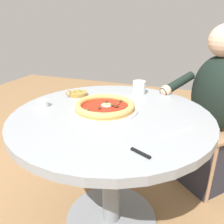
# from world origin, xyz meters

# --- Properties ---
(ground_plane) EXTENTS (6.00, 6.00, 0.02)m
(ground_plane) POSITION_xyz_m (0.00, 0.00, -0.01)
(ground_plane) COLOR olive
(dining_table) EXTENTS (1.00, 1.00, 0.72)m
(dining_table) POSITION_xyz_m (0.00, 0.00, 0.57)
(dining_table) COLOR gray
(dining_table) RESTS_ON ground
(pizza_on_plate) EXTENTS (0.34, 0.34, 0.04)m
(pizza_on_plate) POSITION_xyz_m (-0.02, -0.04, 0.74)
(pizza_on_plate) COLOR white
(pizza_on_plate) RESTS_ON dining_table
(water_glass) EXTENTS (0.08, 0.08, 0.08)m
(water_glass) POSITION_xyz_m (-0.35, 0.05, 0.75)
(water_glass) COLOR silver
(water_glass) RESTS_ON dining_table
(steak_knife) EXTENTS (0.10, 0.19, 0.01)m
(steak_knife) POSITION_xyz_m (0.29, 0.20, 0.72)
(steak_knife) COLOR silver
(steak_knife) RESTS_ON dining_table
(ramekin_capers) EXTENTS (0.06, 0.06, 0.03)m
(ramekin_capers) POSITION_xyz_m (0.04, -0.38, 0.74)
(ramekin_capers) COLOR white
(ramekin_capers) RESTS_ON dining_table
(olive_pan) EXTENTS (0.13, 0.11, 0.04)m
(olive_pan) POSITION_xyz_m (-0.19, -0.29, 0.73)
(olive_pan) COLOR olive
(olive_pan) RESTS_ON dining_table
(fork_utensil) EXTENTS (0.13, 0.11, 0.00)m
(fork_utensil) POSITION_xyz_m (0.10, 0.33, 0.72)
(fork_utensil) COLOR #BCBCC1
(fork_utensil) RESTS_ON dining_table
(diner_person) EXTENTS (0.44, 0.56, 1.13)m
(diner_person) POSITION_xyz_m (-0.56, 0.51, 0.50)
(diner_person) COLOR #282833
(diner_person) RESTS_ON ground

